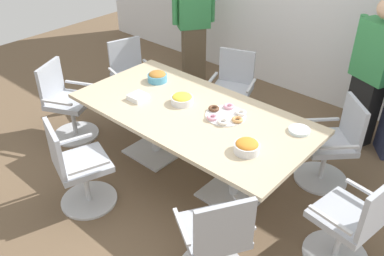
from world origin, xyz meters
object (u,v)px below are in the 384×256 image
object	(u,v)px
office_chair_4	(67,105)
plate_stack	(299,130)
office_chair_1	(332,147)
snack_bowl_pretzels	(157,76)
office_chair_5	(78,170)
conference_table	(192,122)
office_chair_6	(215,241)
person_standing_0	(194,22)
person_standing_1	(371,73)
donut_platter	(226,115)
snack_bowl_chips_orange	(247,146)
snack_bowl_chips_yellow	(182,99)
office_chair_3	(132,80)
napkin_pile	(138,97)
office_chair_2	(232,93)
office_chair_0	(350,225)

from	to	relation	value
office_chair_4	plate_stack	bearing A→B (deg)	81.95
office_chair_1	office_chair_4	bearing A→B (deg)	69.11
snack_bowl_pretzels	office_chair_5	bearing A→B (deg)	-79.08
conference_table	office_chair_6	bearing A→B (deg)	-41.14
person_standing_0	person_standing_1	size ratio (longest dim) A/B	1.04
person_standing_0	donut_platter	distance (m)	2.33
office_chair_4	snack_bowl_chips_orange	xyz separation A→B (m)	(2.36, 0.23, 0.40)
snack_bowl_chips_yellow	plate_stack	world-z (taller)	snack_bowl_chips_yellow
office_chair_3	snack_bowl_chips_yellow	size ratio (longest dim) A/B	4.04
office_chair_3	plate_stack	size ratio (longest dim) A/B	4.70
office_chair_6	plate_stack	size ratio (longest dim) A/B	4.70
office_chair_3	donut_platter	world-z (taller)	office_chair_3
person_standing_0	snack_bowl_chips_yellow	xyz separation A→B (m)	(1.26, -1.62, -0.11)
person_standing_1	snack_bowl_pretzels	size ratio (longest dim) A/B	7.79
snack_bowl_pretzels	snack_bowl_chips_yellow	world-z (taller)	snack_bowl_pretzels
plate_stack	napkin_pile	world-z (taller)	napkin_pile
snack_bowl_pretzels	napkin_pile	distance (m)	0.45
conference_table	snack_bowl_chips_orange	world-z (taller)	snack_bowl_chips_orange
office_chair_4	snack_bowl_pretzels	distance (m)	1.15
office_chair_6	office_chair_4	bearing A→B (deg)	111.26
person_standing_0	snack_bowl_chips_orange	bearing A→B (deg)	84.47
office_chair_5	person_standing_1	distance (m)	3.22
office_chair_4	person_standing_0	distance (m)	2.16
plate_stack	office_chair_5	bearing A→B (deg)	-135.25
office_chair_2	plate_stack	world-z (taller)	office_chair_2
office_chair_2	snack_bowl_pretzels	xyz separation A→B (m)	(-0.41, -0.85, 0.40)
plate_stack	snack_bowl_chips_yellow	bearing A→B (deg)	-164.69
donut_platter	person_standing_1	bearing A→B (deg)	65.07
conference_table	napkin_pile	xyz separation A→B (m)	(-0.56, -0.19, 0.15)
office_chair_0	snack_bowl_chips_yellow	distance (m)	1.92
office_chair_1	plate_stack	distance (m)	0.61
office_chair_6	snack_bowl_chips_yellow	bearing A→B (deg)	83.03
snack_bowl_chips_yellow	office_chair_0	bearing A→B (deg)	-3.31
office_chair_3	person_standing_0	xyz separation A→B (m)	(0.07, 1.14, 0.50)
conference_table	person_standing_0	bearing A→B (deg)	130.79
office_chair_2	office_chair_4	world-z (taller)	same
conference_table	office_chair_2	bearing A→B (deg)	105.65
donut_platter	napkin_pile	distance (m)	0.93
snack_bowl_chips_orange	office_chair_3	bearing A→B (deg)	162.50
office_chair_4	snack_bowl_pretzels	size ratio (longest dim) A/B	4.22
snack_bowl_chips_orange	donut_platter	bearing A→B (deg)	144.73
office_chair_0	snack_bowl_chips_orange	world-z (taller)	office_chair_0
office_chair_2	snack_bowl_pretzels	world-z (taller)	office_chair_2
office_chair_5	snack_bowl_chips_yellow	size ratio (longest dim) A/B	4.04
office_chair_4	office_chair_6	distance (m)	2.62
plate_stack	napkin_pile	bearing A→B (deg)	-160.26
conference_table	office_chair_6	size ratio (longest dim) A/B	2.64
snack_bowl_chips_yellow	person_standing_1	bearing A→B (deg)	53.97
office_chair_2	person_standing_1	xyz separation A→B (m)	(1.36, 0.65, 0.46)
conference_table	office_chair_2	distance (m)	1.15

